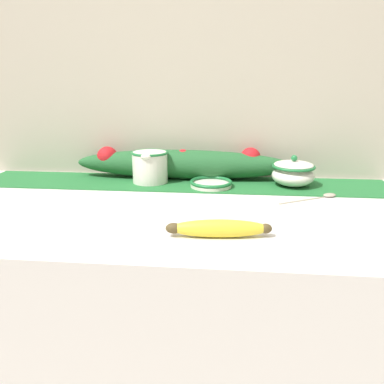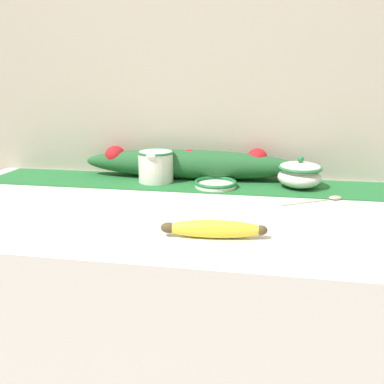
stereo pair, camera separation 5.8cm
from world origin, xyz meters
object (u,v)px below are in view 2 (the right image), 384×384
object	(u,v)px
sugar_bowl	(300,174)
small_dish	(216,184)
cream_pitcher	(156,165)
spoon	(331,198)
banana	(214,229)

from	to	relation	value
sugar_bowl	small_dish	size ratio (longest dim) A/B	1.00
cream_pitcher	sugar_bowl	xyz separation A→B (m)	(0.46, -0.00, -0.01)
cream_pitcher	spoon	distance (m)	0.55
cream_pitcher	spoon	xyz separation A→B (m)	(0.54, -0.11, -0.05)
cream_pitcher	sugar_bowl	bearing A→B (deg)	-0.11
small_dish	banana	distance (m)	0.40
cream_pitcher	spoon	size ratio (longest dim) A/B	0.78
small_dish	cream_pitcher	bearing A→B (deg)	169.37
small_dish	banana	size ratio (longest dim) A/B	0.59
spoon	cream_pitcher	bearing A→B (deg)	138.28
cream_pitcher	small_dish	world-z (taller)	cream_pitcher
cream_pitcher	banana	bearing A→B (deg)	-61.15
cream_pitcher	spoon	bearing A→B (deg)	-11.85
cream_pitcher	sugar_bowl	world-z (taller)	cream_pitcher
banana	cream_pitcher	bearing A→B (deg)	118.85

